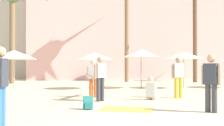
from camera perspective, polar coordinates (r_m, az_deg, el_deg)
The scene contains 14 objects.
ground at distance 7.12m, azimuth 12.05°, elevation -11.45°, with size 120.00×120.00×0.00m, color beige.
hotel_pink at distance 34.92m, azimuth 2.55°, elevation 7.41°, with size 20.97×9.52×12.52m, color beige.
cafe_umbrella_0 at distance 18.39m, azimuth -18.19°, elevation 1.53°, with size 2.67×2.67×2.30m.
cafe_umbrella_1 at distance 18.68m, azimuth 13.54°, elevation 1.43°, with size 2.43×2.43×2.23m.
cafe_umbrella_2 at distance 17.69m, azimuth -3.37°, elevation 1.28°, with size 2.36×2.36×2.16m.
cafe_umbrella_3 at distance 18.29m, azimuth 5.58°, elevation 1.86°, with size 2.35×2.35×2.40m.
beach_towel at distance 9.40m, azimuth 2.81°, elevation -8.79°, with size 1.61×1.08×0.01m, color #F4CC4C.
backpack at distance 9.36m, azimuth -4.62°, elevation -7.62°, with size 0.31×0.25×0.42m.
person_far_right at distance 12.92m, azimuth -3.56°, elevation -2.60°, with size 1.10×2.70×1.65m.
person_far_left at distance 6.78m, azimuth -20.59°, elevation -3.70°, with size 0.28×0.61×1.76m.
person_mid_left at distance 12.93m, azimuth 12.54°, elevation -2.38°, with size 0.60×0.25×1.73m.
person_near_left at distance 12.25m, azimuth 7.68°, elevation -5.39°, with size 0.83×1.01×0.94m.
person_mid_right at distance 9.15m, azimuth 18.39°, elevation -3.22°, with size 0.44×0.54×1.69m.
person_mid_center at distance 11.50m, azimuth -2.24°, elevation -2.62°, with size 0.55×0.43×1.72m.
Camera 1 is at (-2.36, -6.58, 1.33)m, focal length 47.90 mm.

